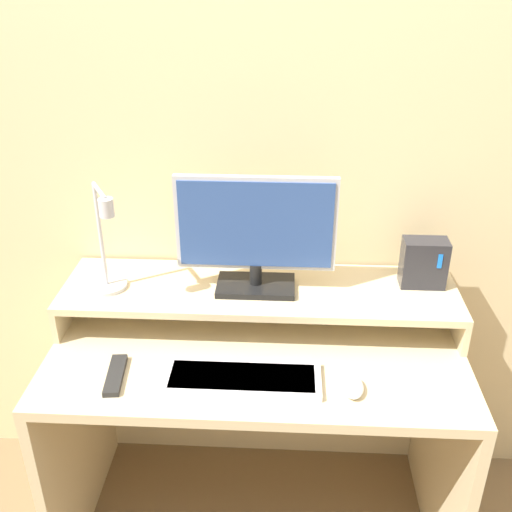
{
  "coord_description": "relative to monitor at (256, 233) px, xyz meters",
  "views": [
    {
      "loc": [
        0.08,
        -1.11,
        1.74
      ],
      "look_at": [
        -0.0,
        0.34,
        1.0
      ],
      "focal_mm": 42.0,
      "sensor_mm": 36.0,
      "label": 1
    }
  ],
  "objects": [
    {
      "name": "monitor_shelf",
      "position": [
        0.01,
        0.01,
        -0.2
      ],
      "size": [
        1.19,
        0.32,
        0.12
      ],
      "color": "beige",
      "rests_on": "desk"
    },
    {
      "name": "router_dock",
      "position": [
        0.5,
        0.05,
        -0.11
      ],
      "size": [
        0.13,
        0.08,
        0.15
      ],
      "color": "#28282D",
      "rests_on": "monitor_shelf"
    },
    {
      "name": "wall_back",
      "position": [
        0.01,
        0.2,
        0.24
      ],
      "size": [
        6.0,
        0.05,
        2.5
      ],
      "color": "beige",
      "rests_on": "ground_plane"
    },
    {
      "name": "mouse",
      "position": [
        0.27,
        -0.31,
        -0.29
      ],
      "size": [
        0.06,
        0.1,
        0.03
      ],
      "color": "white",
      "rests_on": "desk"
    },
    {
      "name": "keyboard",
      "position": [
        -0.02,
        -0.29,
        -0.29
      ],
      "size": [
        0.42,
        0.15,
        0.02
      ],
      "color": "silver",
      "rests_on": "desk"
    },
    {
      "name": "desk_lamp",
      "position": [
        -0.43,
        -0.05,
        -0.06
      ],
      "size": [
        0.14,
        0.19,
        0.34
      ],
      "color": "silver",
      "rests_on": "monitor_shelf"
    },
    {
      "name": "monitor",
      "position": [
        0.0,
        0.0,
        0.0
      ],
      "size": [
        0.46,
        0.14,
        0.35
      ],
      "color": "black",
      "rests_on": "monitor_shelf"
    },
    {
      "name": "remote_control",
      "position": [
        -0.36,
        -0.29,
        -0.29
      ],
      "size": [
        0.06,
        0.17,
        0.02
      ],
      "color": "black",
      "rests_on": "desk"
    },
    {
      "name": "desk",
      "position": [
        0.01,
        -0.14,
        -0.51
      ],
      "size": [
        1.19,
        0.61,
        0.71
      ],
      "color": "beige",
      "rests_on": "ground_plane"
    }
  ]
}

